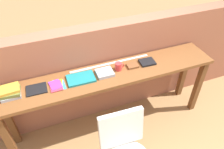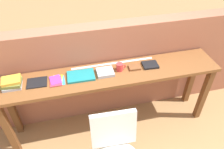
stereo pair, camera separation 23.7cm
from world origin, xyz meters
The scene contains 13 objects.
ground_plane centered at (0.00, 0.00, 0.00)m, with size 40.00×40.00×0.00m, color #9E7547.
brick_wall_back centered at (0.00, 0.64, 0.65)m, with size 6.00×0.20×1.30m, color #9E5B42.
sideboard centered at (0.00, 0.30, 0.74)m, with size 2.50×0.44×0.88m.
chair_white_moulded centered at (-0.12, -0.42, 0.53)m, with size 0.46×0.47×0.89m.
book_stack_leftmost centered at (-1.04, 0.32, 0.93)m, with size 0.20×0.17×0.09m.
magazine_cycling centered at (-0.80, 0.32, 0.89)m, with size 0.21×0.16×0.01m, color black.
pamphlet_pile_colourful centered at (-0.59, 0.31, 0.89)m, with size 0.16×0.19×0.01m.
book_open_centre centered at (-0.33, 0.32, 0.89)m, with size 0.30×0.20×0.02m, color #19757A.
book_grey_hardcover centered at (-0.06, 0.31, 0.90)m, with size 0.19×0.16×0.04m, color #9E9EA3.
mug centered at (0.11, 0.33, 0.92)m, with size 0.11×0.08×0.09m.
leather_journal_brown centered at (0.28, 0.32, 0.89)m, with size 0.13×0.10×0.02m, color brown.
book_repair_rightmost centered at (0.47, 0.33, 0.89)m, with size 0.18×0.14×0.02m, color black.
ruler_metal_back_edge centered at (0.06, 0.47, 0.88)m, with size 0.97×0.03×0.00m, color silver.
Camera 1 is at (-0.65, -1.46, 2.42)m, focal length 35.00 mm.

